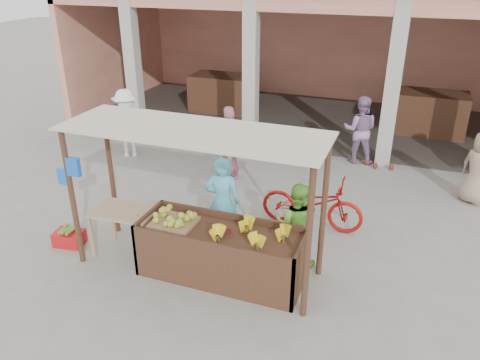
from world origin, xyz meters
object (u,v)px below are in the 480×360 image
at_px(fruit_stall, 221,254).
at_px(vendor_blue, 222,199).
at_px(red_crate, 69,238).
at_px(vendor_green, 296,223).
at_px(side_table, 124,217).
at_px(motorcycle, 312,202).

xyz_separation_m(fruit_stall, vendor_blue, (-0.34, 0.90, 0.48)).
bearing_deg(red_crate, vendor_green, 3.61).
bearing_deg(vendor_blue, vendor_green, 161.87).
distance_m(side_table, red_crate, 1.27).
distance_m(side_table, motorcycle, 3.41).
distance_m(fruit_stall, vendor_green, 1.31).
relative_size(red_crate, motorcycle, 0.25).
relative_size(vendor_blue, motorcycle, 0.88).
xyz_separation_m(side_table, red_crate, (-1.12, -0.13, -0.58)).
relative_size(fruit_stall, motorcycle, 1.30).
height_order(fruit_stall, vendor_green, vendor_green).
distance_m(vendor_blue, vendor_green, 1.36).
bearing_deg(motorcycle, vendor_blue, 130.24).
xyz_separation_m(vendor_blue, vendor_green, (1.35, -0.13, -0.12)).
xyz_separation_m(red_crate, vendor_green, (3.89, 0.87, 0.64)).
bearing_deg(side_table, vendor_green, 10.03).
xyz_separation_m(side_table, vendor_blue, (1.42, 0.87, 0.18)).
distance_m(side_table, vendor_green, 2.87).
relative_size(fruit_stall, vendor_green, 1.70).
distance_m(red_crate, vendor_blue, 2.84).
bearing_deg(motorcycle, fruit_stall, 153.94).
bearing_deg(vendor_green, fruit_stall, 34.43).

